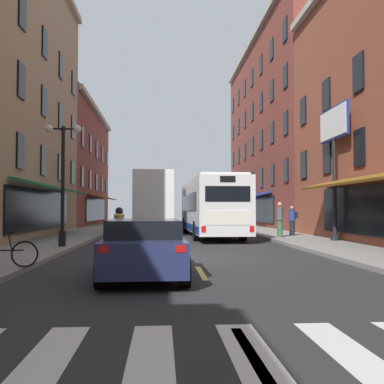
{
  "coord_description": "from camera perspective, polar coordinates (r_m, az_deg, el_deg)",
  "views": [
    {
      "loc": [
        -0.99,
        -14.92,
        1.6
      ],
      "look_at": [
        0.51,
        7.67,
        2.44
      ],
      "focal_mm": 42.73,
      "sensor_mm": 36.0,
      "label": 1
    }
  ],
  "objects": [
    {
      "name": "crosswalk_near",
      "position": [
        5.26,
        7.66,
        -19.77
      ],
      "size": [
        7.1,
        2.8,
        0.01
      ],
      "color": "silver",
      "rests_on": "ground"
    },
    {
      "name": "ground_plane",
      "position": [
        15.04,
        0.01,
        -8.42
      ],
      "size": [
        34.8,
        80.0,
        0.1
      ],
      "primitive_type": "cube",
      "color": "#28282B"
    },
    {
      "name": "box_truck",
      "position": [
        30.14,
        -5.04,
        -1.29
      ],
      "size": [
        2.77,
        8.1,
        3.9
      ],
      "color": "white",
      "rests_on": "ground"
    },
    {
      "name": "pedestrian_near",
      "position": [
        25.73,
        12.43,
        -3.41
      ],
      "size": [
        0.51,
        0.36,
        1.63
      ],
      "rotation": [
        0.0,
        0.0,
        1.7
      ],
      "color": "black",
      "rests_on": "sidewalk_right"
    },
    {
      "name": "sidewalk_left",
      "position": [
        15.78,
        -22.1,
        -7.53
      ],
      "size": [
        3.0,
        80.0,
        0.14
      ],
      "primitive_type": "cube",
      "color": "gray",
      "rests_on": "ground"
    },
    {
      "name": "bicycle_near",
      "position": [
        12.35,
        -22.55,
        -7.07
      ],
      "size": [
        1.71,
        0.48,
        0.91
      ],
      "color": "black",
      "rests_on": "sidewalk_left"
    },
    {
      "name": "transit_bus",
      "position": [
        26.54,
        2.33,
        -1.83
      ],
      "size": [
        2.83,
        12.15,
        3.3
      ],
      "color": "silver",
      "rests_on": "ground"
    },
    {
      "name": "billboard_sign",
      "position": [
        22.52,
        17.3,
        6.56
      ],
      "size": [
        0.4,
        3.33,
        6.24
      ],
      "color": "black",
      "rests_on": "sidewalk_right"
    },
    {
      "name": "pedestrian_mid",
      "position": [
        24.07,
        10.9,
        -3.33
      ],
      "size": [
        0.36,
        0.36,
        1.81
      ],
      "rotation": [
        0.0,
        0.0,
        4.74
      ],
      "color": "#33663F",
      "rests_on": "sidewalk_right"
    },
    {
      "name": "sedan_near",
      "position": [
        11.02,
        -5.96,
        -6.8
      ],
      "size": [
        2.01,
        4.81,
        1.35
      ],
      "color": "navy",
      "rests_on": "ground"
    },
    {
      "name": "lane_centre_dashes",
      "position": [
        14.79,
        0.07,
        -8.32
      ],
      "size": [
        0.14,
        73.9,
        0.01
      ],
      "color": "#DBCC4C",
      "rests_on": "ground"
    },
    {
      "name": "motorcycle_rider",
      "position": [
        15.61,
        -9.09,
        -5.37
      ],
      "size": [
        0.63,
        2.07,
        1.66
      ],
      "color": "black",
      "rests_on": "ground"
    },
    {
      "name": "street_lamp_twin",
      "position": [
        18.61,
        -15.83,
        1.65
      ],
      "size": [
        1.42,
        0.32,
        4.78
      ],
      "color": "black",
      "rests_on": "sidewalk_left"
    },
    {
      "name": "sidewalk_right",
      "position": [
        16.5,
        21.09,
        -7.3
      ],
      "size": [
        3.0,
        80.0,
        0.14
      ],
      "primitive_type": "cube",
      "color": "gray",
      "rests_on": "ground"
    },
    {
      "name": "sedan_mid",
      "position": [
        38.73,
        -4.53,
        -3.38
      ],
      "size": [
        2.0,
        4.72,
        1.46
      ],
      "color": "navy",
      "rests_on": "ground"
    }
  ]
}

